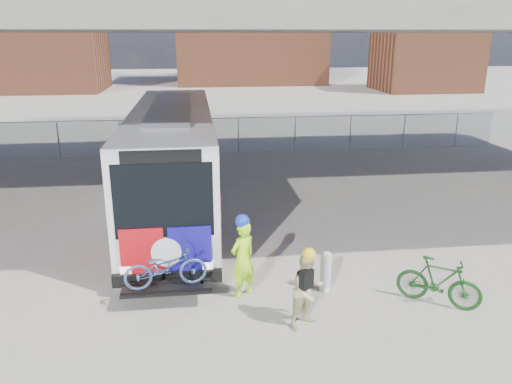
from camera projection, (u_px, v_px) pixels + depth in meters
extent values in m
plane|color=#9E9991|center=(241.00, 244.00, 14.69)|extent=(160.00, 160.00, 0.00)
cube|color=silver|center=(173.00, 156.00, 17.00)|extent=(2.55, 12.00, 3.20)
cube|color=black|center=(173.00, 135.00, 17.28)|extent=(2.61, 11.00, 1.28)
cube|color=black|center=(163.00, 200.00, 11.25)|extent=(2.24, 0.12, 1.76)
cube|color=black|center=(161.00, 156.00, 10.94)|extent=(1.78, 0.12, 0.30)
cube|color=black|center=(168.00, 278.00, 11.72)|extent=(2.55, 0.20, 0.30)
cube|color=#AF0D13|center=(142.00, 253.00, 11.49)|extent=(1.00, 0.08, 1.20)
cube|color=navy|center=(190.00, 250.00, 11.62)|extent=(1.00, 0.08, 1.20)
cylinder|color=silver|center=(166.00, 252.00, 11.54)|extent=(0.70, 0.06, 0.70)
cube|color=gray|center=(171.00, 107.00, 16.49)|extent=(1.28, 7.20, 0.14)
cube|color=black|center=(167.00, 288.00, 11.25)|extent=(2.00, 0.70, 0.06)
cylinder|color=black|center=(126.00, 249.00, 13.13)|extent=(0.30, 1.00, 1.00)
cylinder|color=black|center=(214.00, 245.00, 13.41)|extent=(0.30, 1.00, 1.00)
cylinder|color=black|center=(151.00, 167.00, 21.27)|extent=(0.30, 1.00, 1.00)
cylinder|color=black|center=(205.00, 166.00, 21.54)|extent=(0.30, 1.00, 1.00)
cube|color=#AF0D13|center=(121.00, 213.00, 13.44)|extent=(0.06, 2.60, 1.70)
cube|color=navy|center=(128.00, 195.00, 14.96)|extent=(0.06, 1.40, 1.70)
cube|color=#AF0D13|center=(218.00, 209.00, 13.75)|extent=(0.06, 2.60, 1.70)
cube|color=navy|center=(215.00, 192.00, 15.26)|extent=(0.06, 1.40, 1.70)
imported|color=#3C5585|center=(166.00, 267.00, 11.10)|extent=(1.92, 0.91, 0.97)
cube|color=#605E59|center=(228.00, 8.00, 16.44)|extent=(40.00, 16.00, 1.50)
cylinder|color=gray|center=(59.00, 140.00, 24.83)|extent=(0.06, 0.06, 1.80)
cylinder|color=gray|center=(140.00, 138.00, 25.30)|extent=(0.06, 0.06, 1.80)
cylinder|color=gray|center=(219.00, 136.00, 25.77)|extent=(0.06, 0.06, 1.80)
cylinder|color=gray|center=(295.00, 134.00, 26.24)|extent=(0.06, 0.06, 1.80)
cylinder|color=gray|center=(368.00, 132.00, 26.71)|extent=(0.06, 0.06, 1.80)
cylinder|color=gray|center=(439.00, 131.00, 27.18)|extent=(0.06, 0.06, 1.80)
plane|color=gray|center=(219.00, 136.00, 25.77)|extent=(30.00, 0.00, 30.00)
cube|color=gray|center=(219.00, 118.00, 25.49)|extent=(30.00, 0.05, 0.04)
cube|color=brown|center=(35.00, 43.00, 53.64)|extent=(14.00, 10.00, 10.00)
cube|color=brown|center=(249.00, 34.00, 62.79)|extent=(18.00, 12.00, 12.00)
cube|color=brown|center=(426.00, 53.00, 54.15)|extent=(10.00, 8.00, 8.00)
cylinder|color=silver|center=(325.00, 274.00, 11.93)|extent=(0.27, 0.27, 0.89)
sphere|color=silver|center=(326.00, 256.00, 11.79)|extent=(0.27, 0.27, 0.27)
imported|color=#B0FF1A|center=(243.00, 259.00, 11.55)|extent=(0.81, 0.76, 1.86)
sphere|color=#1734C5|center=(242.00, 221.00, 11.26)|extent=(0.32, 0.32, 0.32)
imported|color=#C6BC7E|center=(308.00, 291.00, 10.38)|extent=(0.99, 0.93, 1.63)
sphere|color=yellow|center=(309.00, 254.00, 10.13)|extent=(0.28, 0.28, 0.28)
cube|color=black|center=(306.00, 279.00, 10.10)|extent=(0.32, 0.28, 0.40)
imported|color=#144015|center=(439.00, 282.00, 11.28)|extent=(1.84, 1.51, 1.13)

